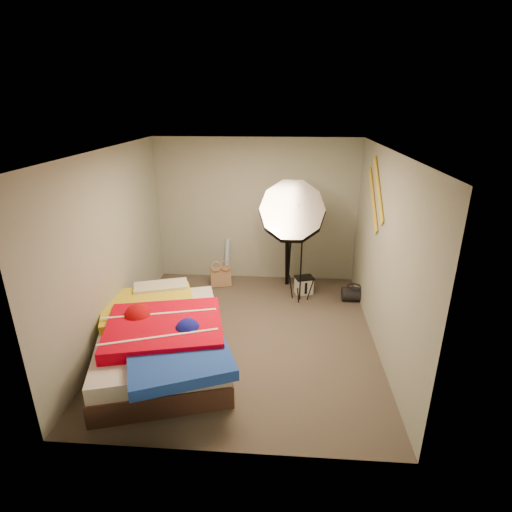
# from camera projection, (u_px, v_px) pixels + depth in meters

# --- Properties ---
(floor) EXTENTS (4.00, 4.00, 0.00)m
(floor) POSITION_uv_depth(u_px,v_px,m) (246.00, 335.00, 5.55)
(floor) COLOR #51473E
(floor) RESTS_ON ground
(ceiling) EXTENTS (4.00, 4.00, 0.00)m
(ceiling) POSITION_uv_depth(u_px,v_px,m) (244.00, 151.00, 4.65)
(ceiling) COLOR silver
(ceiling) RESTS_ON wall_back
(wall_back) EXTENTS (3.50, 0.00, 3.50)m
(wall_back) POSITION_uv_depth(u_px,v_px,m) (256.00, 211.00, 6.96)
(wall_back) COLOR gray
(wall_back) RESTS_ON floor
(wall_front) EXTENTS (3.50, 0.00, 3.50)m
(wall_front) POSITION_uv_depth(u_px,v_px,m) (220.00, 336.00, 3.24)
(wall_front) COLOR gray
(wall_front) RESTS_ON floor
(wall_left) EXTENTS (0.00, 4.00, 4.00)m
(wall_left) POSITION_uv_depth(u_px,v_px,m) (112.00, 247.00, 5.22)
(wall_left) COLOR gray
(wall_left) RESTS_ON floor
(wall_right) EXTENTS (0.00, 4.00, 4.00)m
(wall_right) POSITION_uv_depth(u_px,v_px,m) (384.00, 254.00, 4.98)
(wall_right) COLOR gray
(wall_right) RESTS_ON floor
(tote_bag) EXTENTS (0.38, 0.24, 0.37)m
(tote_bag) POSITION_uv_depth(u_px,v_px,m) (221.00, 276.00, 6.98)
(tote_bag) COLOR #A57D59
(tote_bag) RESTS_ON floor
(wrapping_roll) EXTENTS (0.13, 0.22, 0.73)m
(wrapping_roll) POSITION_uv_depth(u_px,v_px,m) (227.00, 259.00, 7.23)
(wrapping_roll) COLOR #4C80C7
(wrapping_roll) RESTS_ON floor
(camera_case) EXTENTS (0.32, 0.27, 0.28)m
(camera_case) POSITION_uv_depth(u_px,v_px,m) (304.00, 286.00, 6.72)
(camera_case) COLOR silver
(camera_case) RESTS_ON floor
(duffel_bag) EXTENTS (0.38, 0.23, 0.23)m
(duffel_bag) POSITION_uv_depth(u_px,v_px,m) (354.00, 294.00, 6.47)
(duffel_bag) COLOR black
(duffel_bag) RESTS_ON floor
(wall_stripe_upper) EXTENTS (0.02, 0.91, 0.78)m
(wall_stripe_upper) POSITION_uv_depth(u_px,v_px,m) (378.00, 189.00, 5.29)
(wall_stripe_upper) COLOR gold
(wall_stripe_upper) RESTS_ON wall_right
(wall_stripe_lower) EXTENTS (0.02, 0.91, 0.78)m
(wall_stripe_lower) POSITION_uv_depth(u_px,v_px,m) (373.00, 200.00, 5.60)
(wall_stripe_lower) COLOR gold
(wall_stripe_lower) RESTS_ON wall_right
(bed) EXTENTS (2.07, 2.51, 0.62)m
(bed) POSITION_uv_depth(u_px,v_px,m) (162.00, 338.00, 4.92)
(bed) COLOR #4E3026
(bed) RESTS_ON floor
(photo_umbrella) EXTENTS (1.21, 0.91, 2.08)m
(photo_umbrella) POSITION_uv_depth(u_px,v_px,m) (292.00, 213.00, 5.92)
(photo_umbrella) COLOR black
(photo_umbrella) RESTS_ON floor
(camera_tripod) EXTENTS (0.09, 0.09, 1.42)m
(camera_tripod) POSITION_uv_depth(u_px,v_px,m) (288.00, 241.00, 6.81)
(camera_tripod) COLOR black
(camera_tripod) RESTS_ON floor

